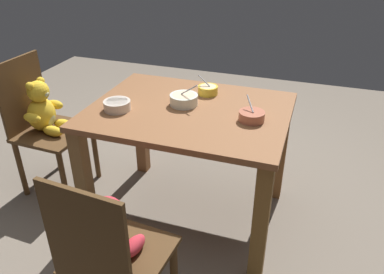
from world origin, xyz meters
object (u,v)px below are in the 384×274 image
(porridge_bowl_white_center, at_px, (184,99))
(porridge_bowl_terracotta_near_right, at_px, (252,116))
(dining_table, at_px, (189,131))
(teddy_chair_near_left, at_px, (44,117))
(porridge_bowl_yellow_far_center, at_px, (208,90))
(porridge_bowl_cream_near_left, at_px, (117,105))
(teddy_chair_near_front, at_px, (111,248))

(porridge_bowl_white_center, height_order, porridge_bowl_terracotta_near_right, porridge_bowl_white_center)
(dining_table, relative_size, teddy_chair_near_left, 1.20)
(porridge_bowl_yellow_far_center, xyz_separation_m, porridge_bowl_terracotta_near_right, (0.31, -0.26, 0.00))
(teddy_chair_near_left, height_order, porridge_bowl_cream_near_left, teddy_chair_near_left)
(teddy_chair_near_left, bearing_deg, dining_table, 2.37)
(porridge_bowl_yellow_far_center, bearing_deg, porridge_bowl_terracotta_near_right, -40.16)
(porridge_bowl_yellow_far_center, distance_m, porridge_bowl_terracotta_near_right, 0.41)
(porridge_bowl_white_center, relative_size, porridge_bowl_terracotta_near_right, 1.24)
(porridge_bowl_terracotta_near_right, bearing_deg, porridge_bowl_yellow_far_center, 139.84)
(porridge_bowl_cream_near_left, height_order, porridge_bowl_terracotta_near_right, porridge_bowl_terracotta_near_right)
(porridge_bowl_white_center, height_order, porridge_bowl_yellow_far_center, porridge_bowl_white_center)
(dining_table, distance_m, porridge_bowl_cream_near_left, 0.42)
(teddy_chair_near_front, height_order, porridge_bowl_yellow_far_center, teddy_chair_near_front)
(teddy_chair_near_left, xyz_separation_m, porridge_bowl_cream_near_left, (0.63, -0.14, 0.24))
(teddy_chair_near_left, relative_size, porridge_bowl_cream_near_left, 6.19)
(porridge_bowl_cream_near_left, bearing_deg, dining_table, 21.14)
(porridge_bowl_white_center, distance_m, porridge_bowl_yellow_far_center, 0.21)
(porridge_bowl_cream_near_left, bearing_deg, porridge_bowl_yellow_far_center, 42.61)
(porridge_bowl_terracotta_near_right, bearing_deg, porridge_bowl_white_center, 169.40)
(dining_table, distance_m, porridge_bowl_yellow_far_center, 0.29)
(dining_table, relative_size, porridge_bowl_terracotta_near_right, 8.11)
(teddy_chair_near_front, xyz_separation_m, porridge_bowl_cream_near_left, (-0.34, 0.73, 0.24))
(dining_table, bearing_deg, teddy_chair_near_front, -91.27)
(dining_table, height_order, porridge_bowl_terracotta_near_right, porridge_bowl_terracotta_near_right)
(dining_table, relative_size, porridge_bowl_white_center, 6.52)
(porridge_bowl_terracotta_near_right, bearing_deg, teddy_chair_near_front, -113.96)
(teddy_chair_near_front, distance_m, porridge_bowl_yellow_far_center, 1.12)
(teddy_chair_near_left, height_order, porridge_bowl_terracotta_near_right, teddy_chair_near_left)
(teddy_chair_near_left, distance_m, porridge_bowl_yellow_far_center, 1.08)
(teddy_chair_near_front, relative_size, porridge_bowl_white_center, 5.32)
(porridge_bowl_terracotta_near_right, bearing_deg, dining_table, 174.24)
(dining_table, bearing_deg, porridge_bowl_cream_near_left, -158.86)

